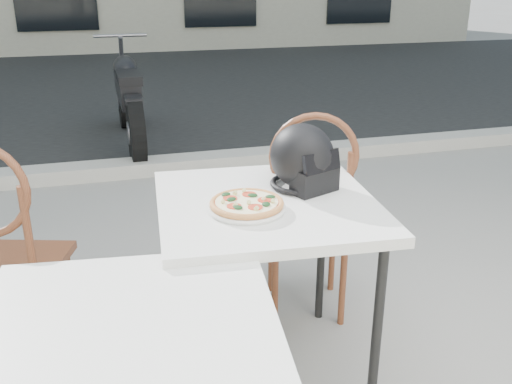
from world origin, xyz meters
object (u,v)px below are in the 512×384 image
object	(u,v)px
helmet	(303,160)
cafe_chair_main	(309,206)
plate	(247,208)
cafe_chair_side	(2,244)
cafe_table_main	(267,217)
cafe_table_side	(128,349)
motorcycle	(128,100)
pizza	(247,203)

from	to	relation	value
helmet	cafe_chair_main	world-z (taller)	cafe_chair_main
plate	cafe_chair_main	bearing A→B (deg)	45.87
plate	cafe_chair_side	size ratio (longest dim) A/B	0.29
plate	cafe_table_main	bearing A→B (deg)	37.12
cafe_table_main	cafe_table_side	distance (m)	0.90
motorcycle	plate	bearing A→B (deg)	-87.38
cafe_table_main	plate	world-z (taller)	plate
cafe_table_main	cafe_chair_side	world-z (taller)	cafe_chair_side
cafe_table_main	cafe_table_side	world-z (taller)	cafe_table_main
motorcycle	pizza	bearing A→B (deg)	-87.38
plate	cafe_table_side	world-z (taller)	plate
pizza	cafe_table_side	bearing A→B (deg)	-129.15
cafe_table_side	motorcycle	size ratio (longest dim) A/B	0.43
plate	pizza	world-z (taller)	pizza
cafe_table_main	motorcycle	xyz separation A→B (m)	(-0.32, 3.74, -0.28)
helmet	cafe_chair_side	bearing A→B (deg)	147.94
plate	motorcycle	bearing A→B (deg)	93.21
helmet	motorcycle	world-z (taller)	helmet
pizza	cafe_chair_side	xyz separation A→B (m)	(-0.94, 0.40, -0.24)
helmet	plate	bearing A→B (deg)	-169.84
pizza	cafe_chair_main	distance (m)	0.65
cafe_table_main	cafe_chair_main	world-z (taller)	cafe_chair_main
cafe_chair_side	cafe_chair_main	bearing A→B (deg)	-161.33
pizza	plate	bearing A→B (deg)	-124.20
helmet	cafe_chair_side	world-z (taller)	same
motorcycle	cafe_chair_main	bearing A→B (deg)	-79.93
motorcycle	cafe_table_side	bearing A→B (deg)	-94.15
helmet	cafe_table_side	distance (m)	1.12
cafe_chair_main	cafe_table_side	world-z (taller)	cafe_chair_main
pizza	cafe_table_side	distance (m)	0.78
cafe_chair_side	helmet	bearing A→B (deg)	-173.06
plate	cafe_chair_main	world-z (taller)	cafe_chair_main
pizza	helmet	bearing A→B (deg)	31.83
helmet	motorcycle	bearing A→B (deg)	76.15
cafe_chair_side	cafe_table_side	bearing A→B (deg)	131.62
cafe_table_side	motorcycle	bearing A→B (deg)	86.45
cafe_table_side	cafe_chair_side	xyz separation A→B (m)	(-0.45, 1.00, -0.11)
cafe_chair_main	motorcycle	size ratio (longest dim) A/B	0.52
pizza	cafe_chair_side	size ratio (longest dim) A/B	0.33
plate	motorcycle	xyz separation A→B (m)	(-0.21, 3.81, -0.36)
cafe_table_main	cafe_chair_main	xyz separation A→B (m)	(0.32, 0.36, -0.13)
cafe_table_main	pizza	bearing A→B (deg)	-142.91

